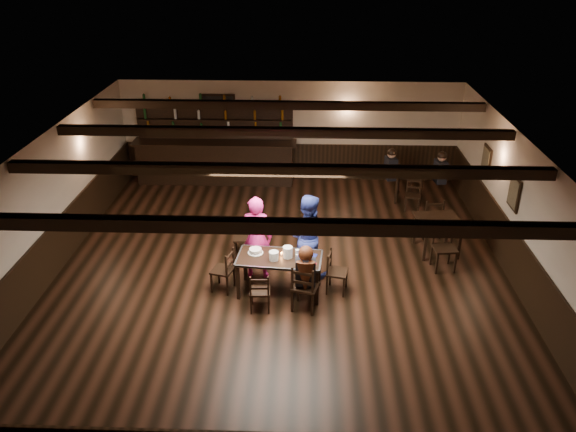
{
  "coord_description": "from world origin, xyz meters",
  "views": [
    {
      "loc": [
        0.48,
        -9.52,
        5.97
      ],
      "look_at": [
        0.12,
        0.2,
        1.17
      ],
      "focal_mm": 35.0,
      "sensor_mm": 36.0,
      "label": 1
    }
  ],
  "objects_px": {
    "chair_near_right": "(304,285)",
    "man_blue": "(307,236)",
    "dining_table": "(279,261)",
    "chair_near_left": "(260,290)",
    "woman_pink": "(256,237)",
    "cake": "(255,251)",
    "bar_counter": "(216,156)"
  },
  "relations": [
    {
      "from": "cake",
      "to": "bar_counter",
      "type": "xyz_separation_m",
      "value": [
        -1.55,
        5.24,
        -0.07
      ]
    },
    {
      "from": "chair_near_right",
      "to": "man_blue",
      "type": "relative_size",
      "value": 0.54
    },
    {
      "from": "chair_near_left",
      "to": "bar_counter",
      "type": "distance_m",
      "value": 6.25
    },
    {
      "from": "woman_pink",
      "to": "bar_counter",
      "type": "xyz_separation_m",
      "value": [
        -1.53,
        4.82,
        -0.12
      ]
    },
    {
      "from": "bar_counter",
      "to": "woman_pink",
      "type": "bearing_deg",
      "value": -72.36
    },
    {
      "from": "cake",
      "to": "woman_pink",
      "type": "bearing_deg",
      "value": 92.6
    },
    {
      "from": "woman_pink",
      "to": "bar_counter",
      "type": "bearing_deg",
      "value": -68.25
    },
    {
      "from": "chair_near_left",
      "to": "dining_table",
      "type": "bearing_deg",
      "value": 63.73
    },
    {
      "from": "man_blue",
      "to": "cake",
      "type": "bearing_deg",
      "value": 45.06
    },
    {
      "from": "woman_pink",
      "to": "man_blue",
      "type": "relative_size",
      "value": 1.0
    },
    {
      "from": "chair_near_left",
      "to": "man_blue",
      "type": "height_order",
      "value": "man_blue"
    },
    {
      "from": "chair_near_left",
      "to": "man_blue",
      "type": "relative_size",
      "value": 0.45
    },
    {
      "from": "dining_table",
      "to": "man_blue",
      "type": "relative_size",
      "value": 0.95
    },
    {
      "from": "chair_near_left",
      "to": "chair_near_right",
      "type": "height_order",
      "value": "chair_near_right"
    },
    {
      "from": "man_blue",
      "to": "chair_near_left",
      "type": "bearing_deg",
      "value": 74.15
    },
    {
      "from": "dining_table",
      "to": "man_blue",
      "type": "height_order",
      "value": "man_blue"
    },
    {
      "from": "dining_table",
      "to": "chair_near_left",
      "type": "bearing_deg",
      "value": -116.27
    },
    {
      "from": "dining_table",
      "to": "cake",
      "type": "xyz_separation_m",
      "value": [
        -0.45,
        0.14,
        0.12
      ]
    },
    {
      "from": "chair_near_left",
      "to": "woman_pink",
      "type": "height_order",
      "value": "woman_pink"
    },
    {
      "from": "man_blue",
      "to": "cake",
      "type": "distance_m",
      "value": 1.09
    },
    {
      "from": "dining_table",
      "to": "chair_near_left",
      "type": "relative_size",
      "value": 2.09
    },
    {
      "from": "man_blue",
      "to": "bar_counter",
      "type": "distance_m",
      "value": 5.35
    },
    {
      "from": "dining_table",
      "to": "cake",
      "type": "height_order",
      "value": "cake"
    },
    {
      "from": "dining_table",
      "to": "chair_near_left",
      "type": "xyz_separation_m",
      "value": [
        -0.32,
        -0.64,
        -0.22
      ]
    },
    {
      "from": "dining_table",
      "to": "man_blue",
      "type": "distance_m",
      "value": 0.85
    },
    {
      "from": "man_blue",
      "to": "woman_pink",
      "type": "bearing_deg",
      "value": 22.23
    },
    {
      "from": "bar_counter",
      "to": "dining_table",
      "type": "bearing_deg",
      "value": -69.59
    },
    {
      "from": "dining_table",
      "to": "chair_near_right",
      "type": "xyz_separation_m",
      "value": [
        0.46,
        -0.59,
        -0.13
      ]
    },
    {
      "from": "dining_table",
      "to": "cake",
      "type": "distance_m",
      "value": 0.49
    },
    {
      "from": "woman_pink",
      "to": "chair_near_left",
      "type": "bearing_deg",
      "value": 101.44
    },
    {
      "from": "chair_near_right",
      "to": "woman_pink",
      "type": "distance_m",
      "value": 1.51
    },
    {
      "from": "dining_table",
      "to": "chair_near_right",
      "type": "height_order",
      "value": "chair_near_right"
    }
  ]
}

